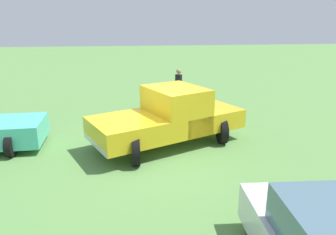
% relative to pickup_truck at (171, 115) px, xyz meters
% --- Properties ---
extents(ground_plane, '(80.00, 80.00, 0.00)m').
position_rel_pickup_truck_xyz_m(ground_plane, '(0.57, -0.83, -0.95)').
color(ground_plane, '#5B8C47').
extents(pickup_truck, '(3.79, 5.21, 1.83)m').
position_rel_pickup_truck_xyz_m(pickup_truck, '(0.00, 0.00, 0.00)').
color(pickup_truck, black).
rests_on(pickup_truck, ground_plane).
extents(person_bystander, '(0.45, 0.45, 1.72)m').
position_rel_pickup_truck_xyz_m(person_bystander, '(-4.64, 0.95, 0.02)').
color(person_bystander, black).
rests_on(person_bystander, ground_plane).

